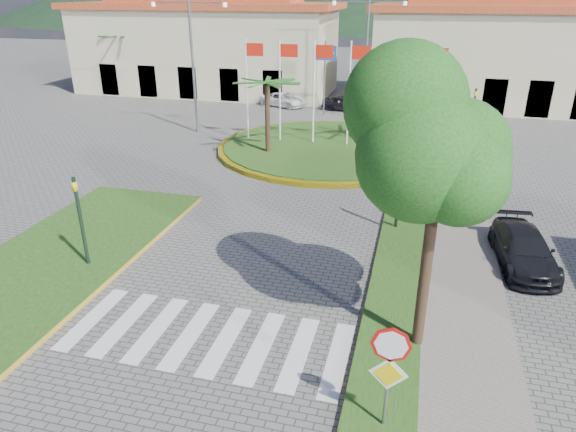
% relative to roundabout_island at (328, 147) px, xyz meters
% --- Properties ---
extents(verge_right, '(1.60, 28.00, 0.18)m').
position_rel_roundabout_island_xyz_m(verge_right, '(4.80, -20.00, -0.08)').
color(verge_right, '#1D4212').
rests_on(verge_right, ground).
extents(median_left, '(5.00, 14.00, 0.18)m').
position_rel_roundabout_island_xyz_m(median_left, '(-6.50, -16.00, -0.08)').
color(median_left, '#1D4212').
rests_on(median_left, ground).
extents(crosswalk, '(8.00, 3.00, 0.01)m').
position_rel_roundabout_island_xyz_m(crosswalk, '(-0.00, -18.00, -0.17)').
color(crosswalk, silver).
rests_on(crosswalk, ground).
extents(roundabout_island, '(12.70, 12.70, 6.00)m').
position_rel_roundabout_island_xyz_m(roundabout_island, '(0.00, 0.00, 0.00)').
color(roundabout_island, yellow).
rests_on(roundabout_island, ground).
extents(stop_sign, '(0.80, 0.11, 2.65)m').
position_rel_roundabout_island_xyz_m(stop_sign, '(4.90, -20.04, 1.62)').
color(stop_sign, slate).
rests_on(stop_sign, ground).
extents(deciduous_tree, '(3.60, 3.60, 6.80)m').
position_rel_roundabout_island_xyz_m(deciduous_tree, '(5.50, -17.00, 5.00)').
color(deciduous_tree, black).
rests_on(deciduous_tree, ground).
extents(traffic_light_left, '(0.15, 0.18, 3.20)m').
position_rel_roundabout_island_xyz_m(traffic_light_left, '(-5.20, -15.50, 1.77)').
color(traffic_light_left, black).
rests_on(traffic_light_left, ground).
extents(traffic_light_right, '(0.15, 0.18, 3.20)m').
position_rel_roundabout_island_xyz_m(traffic_light_right, '(4.50, -10.00, 1.77)').
color(traffic_light_right, black).
rests_on(traffic_light_right, ground).
extents(traffic_light_far, '(0.18, 0.15, 3.20)m').
position_rel_roundabout_island_xyz_m(traffic_light_far, '(8.00, 4.00, 1.77)').
color(traffic_light_far, black).
rests_on(traffic_light_far, ground).
extents(direction_sign_west, '(1.60, 0.14, 5.20)m').
position_rel_roundabout_island_xyz_m(direction_sign_west, '(-2.00, 8.97, 3.36)').
color(direction_sign_west, slate).
rests_on(direction_sign_west, ground).
extents(direction_sign_east, '(1.60, 0.14, 5.20)m').
position_rel_roundabout_island_xyz_m(direction_sign_east, '(3.00, 8.97, 3.36)').
color(direction_sign_east, slate).
rests_on(direction_sign_east, ground).
extents(street_lamp_centre, '(4.80, 0.16, 8.00)m').
position_rel_roundabout_island_xyz_m(street_lamp_centre, '(1.00, 8.00, 4.32)').
color(street_lamp_centre, slate).
rests_on(street_lamp_centre, ground).
extents(street_lamp_west, '(4.80, 0.16, 8.00)m').
position_rel_roundabout_island_xyz_m(street_lamp_west, '(-9.00, 2.00, 4.32)').
color(street_lamp_west, slate).
rests_on(street_lamp_west, ground).
extents(building_left, '(23.32, 9.54, 8.05)m').
position_rel_roundabout_island_xyz_m(building_left, '(-14.00, 16.00, 3.73)').
color(building_left, beige).
rests_on(building_left, ground).
extents(building_right, '(19.08, 9.54, 8.05)m').
position_rel_roundabout_island_xyz_m(building_right, '(10.00, 16.00, 3.73)').
color(building_right, beige).
rests_on(building_right, ground).
extents(white_van, '(4.17, 2.96, 1.05)m').
position_rel_roundabout_island_xyz_m(white_van, '(-5.65, 11.08, 0.35)').
color(white_van, white).
rests_on(white_van, ground).
extents(car_dark_a, '(3.48, 2.01, 1.11)m').
position_rel_roundabout_island_xyz_m(car_dark_a, '(-0.80, 10.73, 0.38)').
color(car_dark_a, black).
rests_on(car_dark_a, ground).
extents(car_dark_b, '(4.04, 2.52, 1.26)m').
position_rel_roundabout_island_xyz_m(car_dark_b, '(3.67, 9.14, 0.45)').
color(car_dark_b, black).
rests_on(car_dark_b, ground).
extents(car_side_right, '(2.09, 4.24, 1.18)m').
position_rel_roundabout_island_xyz_m(car_side_right, '(8.77, -11.63, 0.42)').
color(car_side_right, black).
rests_on(car_side_right, ground).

